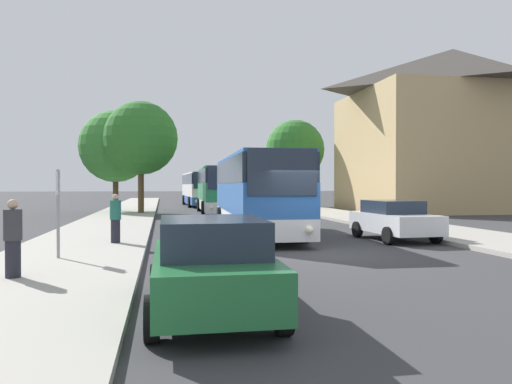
# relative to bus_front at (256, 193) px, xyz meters

# --- Properties ---
(ground_plane) EXTENTS (300.00, 300.00, 0.00)m
(ground_plane) POSITION_rel_bus_front_xyz_m (0.71, -5.82, -1.71)
(ground_plane) COLOR #38383A
(ground_plane) RESTS_ON ground
(sidewalk_left) EXTENTS (4.00, 120.00, 0.15)m
(sidewalk_left) POSITION_rel_bus_front_xyz_m (-6.29, -5.82, -1.63)
(sidewalk_left) COLOR #A39E93
(sidewalk_left) RESTS_ON ground_plane
(building_right_background) EXTENTS (15.58, 11.88, 12.87)m
(building_right_background) POSITION_rel_bus_front_xyz_m (18.96, 16.06, 4.72)
(building_right_background) COLOR tan
(building_right_background) RESTS_ON ground_plane
(bus_front) EXTENTS (2.96, 10.81, 3.19)m
(bus_front) POSITION_rel_bus_front_xyz_m (0.00, 0.00, 0.00)
(bus_front) COLOR silver
(bus_front) RESTS_ON ground_plane
(bus_middle) EXTENTS (2.92, 10.72, 3.25)m
(bus_middle) POSITION_rel_bus_front_xyz_m (0.15, 15.45, 0.03)
(bus_middle) COLOR silver
(bus_middle) RESTS_ON ground_plane
(bus_rear) EXTENTS (2.98, 11.88, 3.19)m
(bus_rear) POSITION_rel_bus_front_xyz_m (-0.29, 28.54, 0.00)
(bus_rear) COLOR #2D519E
(bus_rear) RESTS_ON ground_plane
(parked_car_left_curb) EXTENTS (1.97, 4.12, 1.53)m
(parked_car_left_curb) POSITION_rel_bus_front_xyz_m (-3.04, -12.31, -0.92)
(parked_car_left_curb) COLOR #236B38
(parked_car_left_curb) RESTS_ON ground_plane
(parked_car_right_near) EXTENTS (2.16, 4.08, 1.47)m
(parked_car_right_near) POSITION_rel_bus_front_xyz_m (4.65, -2.94, -0.94)
(parked_car_right_near) COLOR silver
(parked_car_right_near) RESTS_ON ground_plane
(bus_stop_sign) EXTENTS (0.08, 0.45, 2.30)m
(bus_stop_sign) POSITION_rel_bus_front_xyz_m (-6.45, -6.48, -0.13)
(bus_stop_sign) COLOR gray
(bus_stop_sign) RESTS_ON sidewalk_left
(pedestrian_waiting_near) EXTENTS (0.36, 0.36, 1.60)m
(pedestrian_waiting_near) POSITION_rel_bus_front_xyz_m (-6.79, -9.20, -0.76)
(pedestrian_waiting_near) COLOR #23232D
(pedestrian_waiting_near) RESTS_ON sidewalk_left
(pedestrian_waiting_far) EXTENTS (0.36, 0.36, 1.60)m
(pedestrian_waiting_far) POSITION_rel_bus_front_xyz_m (-5.30, -3.23, -0.76)
(pedestrian_waiting_far) COLOR #23232D
(pedestrian_waiting_far) RESTS_ON sidewalk_left
(tree_left_near) EXTENTS (5.24, 5.24, 7.34)m
(tree_left_near) POSITION_rel_bus_front_xyz_m (-7.16, 17.64, 3.15)
(tree_left_near) COLOR #47331E
(tree_left_near) RESTS_ON sidewalk_left
(tree_left_far) EXTENTS (4.99, 4.99, 7.59)m
(tree_left_far) POSITION_rel_bus_front_xyz_m (-5.23, 14.71, 3.52)
(tree_left_far) COLOR #513D23
(tree_left_far) RESTS_ON sidewalk_left
(tree_right_near) EXTENTS (5.47, 5.47, 7.97)m
(tree_right_near) POSITION_rel_bus_front_xyz_m (8.41, 25.06, 3.66)
(tree_right_near) COLOR #47331E
(tree_right_near) RESTS_ON sidewalk_right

